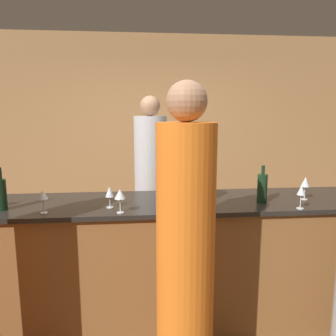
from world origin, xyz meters
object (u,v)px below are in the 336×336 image
object	(u,v)px
wine_bottle_0	(262,188)
wine_bottle_1	(2,194)
bartender	(151,196)
guest_1	(185,258)
ice_bucket	(203,187)

from	to	relation	value
wine_bottle_0	wine_bottle_1	xyz separation A→B (m)	(-1.94, -0.01, 0.00)
bartender	guest_1	size ratio (longest dim) A/B	0.99
bartender	guest_1	bearing A→B (deg)	95.33
guest_1	wine_bottle_0	bearing A→B (deg)	41.53
wine_bottle_1	ice_bucket	bearing A→B (deg)	7.72
bartender	wine_bottle_1	xyz separation A→B (m)	(-1.11, -0.89, 0.27)
bartender	guest_1	world-z (taller)	guest_1
bartender	wine_bottle_0	distance (m)	1.24
bartender	wine_bottle_1	bearing A→B (deg)	38.77
wine_bottle_0	ice_bucket	xyz separation A→B (m)	(-0.43, 0.19, -0.03)
wine_bottle_1	bartender	bearing A→B (deg)	38.77
wine_bottle_0	wine_bottle_1	size ratio (longest dim) A/B	0.94
bartender	ice_bucket	xyz separation A→B (m)	(0.40, -0.69, 0.24)
guest_1	wine_bottle_0	distance (m)	0.96
wine_bottle_0	ice_bucket	bearing A→B (deg)	156.02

